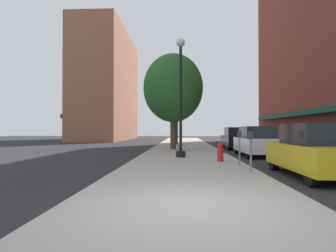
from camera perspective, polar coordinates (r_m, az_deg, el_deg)
ground_plane at (r=23.84m, az=12.79°, el=-4.25°), size 90.00×90.00×0.00m
sidewalk_slab at (r=24.47m, az=3.09°, el=-4.04°), size 4.80×50.00×0.12m
building_far_background at (r=44.24m, az=-11.60°, el=7.40°), size 6.80×18.00×15.46m
lamppost at (r=14.67m, az=2.46°, el=6.03°), size 0.48×0.48×5.90m
fire_hydrant at (r=12.92m, az=10.08°, el=-4.96°), size 0.33×0.26×0.79m
parking_meter_near at (r=11.65m, az=13.63°, el=-3.30°), size 0.14×0.09×1.31m
parking_meter_far at (r=9.82m, az=15.69°, el=-3.78°), size 0.14×0.09×1.31m
tree_near at (r=20.81m, az=1.00°, el=7.32°), size 4.16×4.16×6.67m
tree_mid at (r=27.66m, az=1.50°, el=5.79°), size 3.84×3.84×6.72m
car_yellow at (r=10.29m, az=26.57°, el=-4.38°), size 1.80×4.30×1.66m
car_white at (r=17.17m, az=16.73°, el=-2.92°), size 1.80×4.30×1.66m
car_black at (r=23.26m, az=13.02°, el=-2.35°), size 1.80×4.30×1.66m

